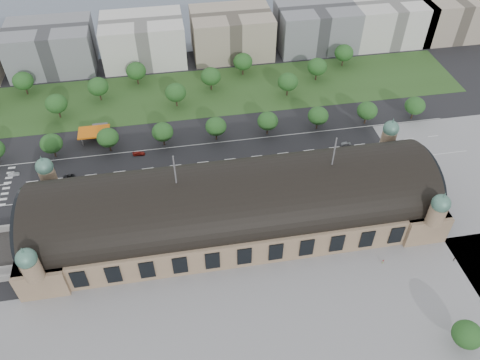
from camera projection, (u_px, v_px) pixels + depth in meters
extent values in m
plane|color=black|center=(235.00, 225.00, 178.61)|extent=(900.00, 900.00, 0.00)
cube|color=#957A5C|center=(235.00, 214.00, 174.47)|extent=(150.00, 40.00, 12.00)
cube|color=#957A5C|center=(49.00, 238.00, 166.21)|extent=(16.00, 43.00, 12.00)
cube|color=#957A5C|center=(404.00, 192.00, 182.73)|extent=(16.00, 43.00, 12.00)
cylinder|color=black|center=(235.00, 203.00, 170.34)|extent=(144.00, 37.60, 37.60)
cylinder|color=black|center=(25.00, 225.00, 159.96)|extent=(1.20, 32.00, 32.00)
cylinder|color=black|center=(424.00, 176.00, 177.96)|extent=(1.20, 32.00, 32.00)
cylinder|color=#957A5C|center=(49.00, 178.00, 174.32)|extent=(6.00, 6.00, 8.00)
sphere|color=#4A7866|center=(44.00, 167.00, 170.53)|extent=(6.40, 6.40, 6.40)
cone|color=#4A7866|center=(41.00, 158.00, 167.77)|extent=(1.00, 1.00, 2.50)
cylinder|color=#957A5C|center=(388.00, 139.00, 190.83)|extent=(6.00, 6.00, 8.00)
sphere|color=#4A7866|center=(391.00, 129.00, 187.04)|extent=(6.40, 6.40, 6.40)
cone|color=#4A7866|center=(393.00, 120.00, 184.29)|extent=(1.00, 1.00, 2.50)
cylinder|color=#957A5C|center=(32.00, 269.00, 144.33)|extent=(6.00, 6.00, 8.00)
sphere|color=#4A7866|center=(26.00, 258.00, 140.54)|extent=(6.40, 6.40, 6.40)
cone|color=#4A7866|center=(22.00, 250.00, 137.78)|extent=(1.00, 1.00, 2.50)
cylinder|color=#957A5C|center=(436.00, 215.00, 160.84)|extent=(6.00, 6.00, 8.00)
sphere|color=#4A7866|center=(441.00, 204.00, 157.05)|extent=(6.40, 6.40, 6.40)
cone|color=#4A7866|center=(445.00, 195.00, 154.30)|extent=(1.00, 1.00, 2.50)
cylinder|color=#59595B|center=(175.00, 170.00, 154.43)|extent=(0.50, 0.50, 12.00)
cylinder|color=#59595B|center=(334.00, 152.00, 161.21)|extent=(0.50, 0.50, 12.00)
cube|color=gray|center=(289.00, 324.00, 148.42)|extent=(190.00, 48.00, 0.12)
cube|color=black|center=(176.00, 165.00, 203.28)|extent=(260.00, 26.00, 0.10)
cube|color=#2B4C1E|center=(178.00, 95.00, 243.17)|extent=(300.00, 45.00, 0.10)
cube|color=#D2610C|center=(94.00, 132.00, 212.86)|extent=(14.00, 9.00, 0.70)
cube|color=#59595B|center=(100.00, 129.00, 219.53)|extent=(7.00, 5.00, 3.20)
cylinder|color=#59595B|center=(83.00, 133.00, 216.19)|extent=(0.50, 0.50, 4.40)
cylinder|color=#59595B|center=(107.00, 131.00, 217.55)|extent=(0.50, 0.50, 4.40)
cylinder|color=#59595B|center=(82.00, 142.00, 211.62)|extent=(0.50, 0.50, 4.40)
cylinder|color=#59595B|center=(107.00, 139.00, 212.98)|extent=(0.50, 0.50, 4.40)
cube|color=slate|center=(51.00, 47.00, 255.45)|extent=(45.00, 32.00, 24.00)
cube|color=silver|center=(144.00, 40.00, 261.62)|extent=(45.00, 32.00, 24.00)
cube|color=#A0947E|center=(232.00, 33.00, 267.78)|extent=(45.00, 32.00, 24.00)
cube|color=slate|center=(316.00, 26.00, 273.94)|extent=(45.00, 32.00, 24.00)
cube|color=silver|center=(388.00, 21.00, 279.49)|extent=(45.00, 32.00, 24.00)
cube|color=#A0947E|center=(450.00, 16.00, 284.41)|extent=(45.00, 32.00, 24.00)
cylinder|color=#2D2116|center=(55.00, 153.00, 206.09)|extent=(0.70, 0.70, 4.32)
ellipsoid|color=#1D4016|center=(51.00, 143.00, 202.45)|extent=(9.60, 9.60, 8.16)
cylinder|color=#2D2116|center=(110.00, 147.00, 209.05)|extent=(0.70, 0.70, 4.32)
ellipsoid|color=#1D4016|center=(108.00, 138.00, 205.41)|extent=(9.60, 9.60, 8.16)
cylinder|color=#2D2116|center=(164.00, 141.00, 212.01)|extent=(0.70, 0.70, 4.32)
ellipsoid|color=#1D4016|center=(163.00, 132.00, 208.37)|extent=(9.60, 9.60, 8.16)
cylinder|color=#2D2116|center=(216.00, 136.00, 214.97)|extent=(0.70, 0.70, 4.32)
ellipsoid|color=#1D4016|center=(216.00, 126.00, 211.33)|extent=(9.60, 9.60, 8.16)
cylinder|color=#2D2116|center=(267.00, 130.00, 217.92)|extent=(0.70, 0.70, 4.32)
ellipsoid|color=#1D4016|center=(268.00, 121.00, 214.28)|extent=(9.60, 9.60, 8.16)
cylinder|color=#2D2116|center=(317.00, 125.00, 220.88)|extent=(0.70, 0.70, 4.32)
ellipsoid|color=#1D4016|center=(318.00, 116.00, 217.24)|extent=(9.60, 9.60, 8.16)
cylinder|color=#2D2116|center=(365.00, 120.00, 223.84)|extent=(0.70, 0.70, 4.32)
ellipsoid|color=#1D4016|center=(367.00, 111.00, 220.20)|extent=(9.60, 9.60, 8.16)
cylinder|color=#2D2116|center=(412.00, 115.00, 226.80)|extent=(0.70, 0.70, 4.32)
ellipsoid|color=#1D4016|center=(415.00, 106.00, 223.16)|extent=(9.60, 9.60, 8.16)
cylinder|color=#2D2116|center=(26.00, 90.00, 242.06)|extent=(0.70, 0.70, 4.68)
ellipsoid|color=#1D4016|center=(23.00, 81.00, 238.12)|extent=(10.40, 10.40, 8.84)
cylinder|color=#2D2116|center=(59.00, 113.00, 227.27)|extent=(0.70, 0.70, 4.68)
ellipsoid|color=#1D4016|center=(56.00, 104.00, 223.33)|extent=(10.40, 10.40, 8.84)
cylinder|color=#2D2116|center=(100.00, 96.00, 238.18)|extent=(0.70, 0.70, 4.68)
ellipsoid|color=#1D4016|center=(98.00, 86.00, 234.24)|extent=(10.40, 10.40, 8.84)
cylinder|color=#2D2116|center=(138.00, 80.00, 249.09)|extent=(0.70, 0.70, 4.68)
ellipsoid|color=#1D4016|center=(136.00, 71.00, 245.15)|extent=(10.40, 10.40, 8.84)
cylinder|color=#2D2116|center=(177.00, 102.00, 234.29)|extent=(0.70, 0.70, 4.68)
ellipsoid|color=#1D4016|center=(176.00, 92.00, 230.35)|extent=(10.40, 10.40, 8.84)
cylinder|color=#2D2116|center=(211.00, 86.00, 245.20)|extent=(0.70, 0.70, 4.68)
ellipsoid|color=#1D4016|center=(211.00, 76.00, 241.26)|extent=(10.40, 10.40, 8.84)
cylinder|color=#2D2116|center=(243.00, 71.00, 256.11)|extent=(0.70, 0.70, 4.68)
ellipsoid|color=#1D4016|center=(243.00, 62.00, 252.17)|extent=(10.40, 10.40, 8.84)
cylinder|color=#2D2116|center=(287.00, 91.00, 241.32)|extent=(0.70, 0.70, 4.68)
ellipsoid|color=#1D4016|center=(288.00, 82.00, 237.38)|extent=(10.40, 10.40, 8.84)
cylinder|color=#2D2116|center=(316.00, 76.00, 252.23)|extent=(0.70, 0.70, 4.68)
ellipsoid|color=#1D4016|center=(317.00, 67.00, 248.29)|extent=(10.40, 10.40, 8.84)
cylinder|color=#2D2116|center=(342.00, 62.00, 263.14)|extent=(0.70, 0.70, 4.68)
ellipsoid|color=#1D4016|center=(344.00, 53.00, 259.20)|extent=(10.40, 10.40, 8.84)
cylinder|color=#2D2116|center=(462.00, 342.00, 141.79)|extent=(0.70, 0.70, 3.96)
ellipsoid|color=#1D4016|center=(467.00, 335.00, 138.46)|extent=(9.00, 9.00, 7.65)
imported|color=#9CA0A5|center=(14.00, 174.00, 198.04)|extent=(4.61, 2.11, 1.47)
imported|color=black|center=(69.00, 177.00, 197.17)|extent=(4.93, 2.63, 1.32)
imported|color=maroon|center=(139.00, 153.00, 207.90)|extent=(5.41, 2.41, 1.54)
imported|color=#1B1946|center=(255.00, 171.00, 199.40)|extent=(4.62, 1.99, 1.55)
imported|color=slate|center=(346.00, 144.00, 212.78)|extent=(4.50, 1.71, 1.46)
imported|color=#BDBDBF|center=(356.00, 149.00, 210.12)|extent=(5.51, 2.94, 1.47)
imported|color=black|center=(63.00, 198.00, 187.86)|extent=(4.05, 3.27, 1.29)
imported|color=maroon|center=(54.00, 204.00, 185.46)|extent=(5.43, 5.01, 1.41)
imported|color=#181D44|center=(128.00, 198.00, 188.21)|extent=(4.72, 3.48, 1.27)
imported|color=slate|center=(85.00, 197.00, 188.24)|extent=(4.18, 3.01, 1.32)
imported|color=#BABABC|center=(160.00, 194.00, 189.72)|extent=(4.67, 3.80, 1.50)
imported|color=gray|center=(159.00, 189.00, 191.82)|extent=(5.44, 4.03, 1.37)
imported|color=black|center=(128.00, 190.00, 190.99)|extent=(5.50, 3.70, 1.48)
imported|color=#B31C30|center=(167.00, 181.00, 193.75)|extent=(12.88, 4.21, 3.52)
imported|color=white|center=(238.00, 168.00, 199.90)|extent=(11.40, 2.89, 3.16)
imported|color=silver|center=(316.00, 163.00, 201.58)|extent=(13.12, 4.19, 3.59)
imported|color=gray|center=(383.00, 262.00, 164.89)|extent=(0.99, 0.71, 1.84)
imported|color=gray|center=(454.00, 259.00, 165.78)|extent=(0.62, 0.88, 1.66)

